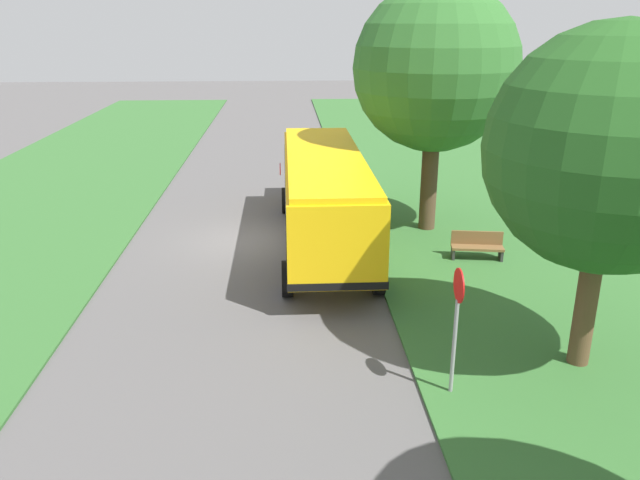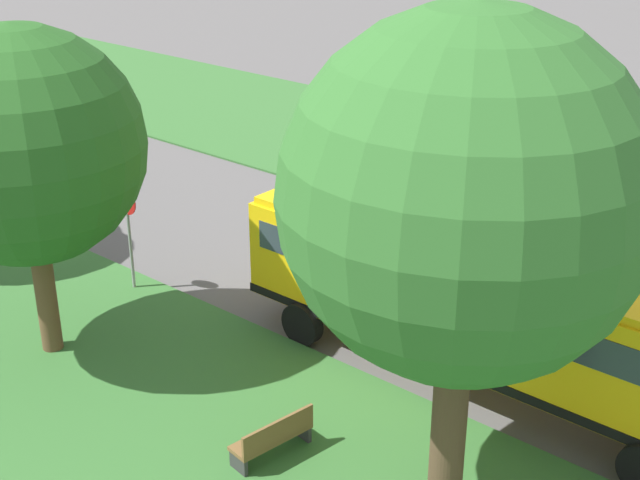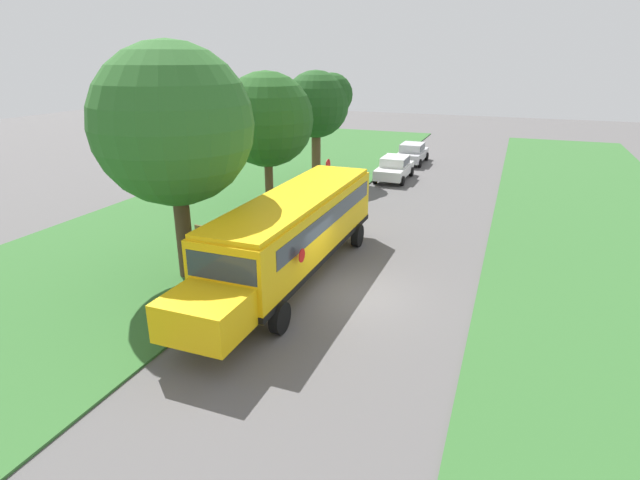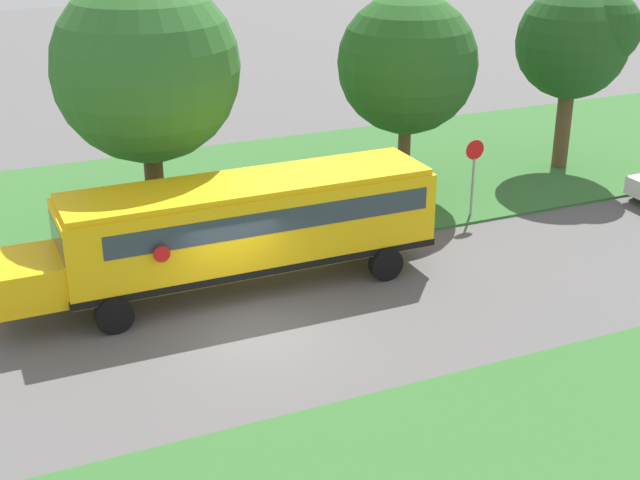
{
  "view_description": "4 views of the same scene",
  "coord_description": "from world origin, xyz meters",
  "px_view_note": "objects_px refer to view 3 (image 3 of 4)",
  "views": [
    {
      "loc": [
        -1.34,
        20.32,
        7.16
      ],
      "look_at": [
        -2.3,
        3.59,
        1.24
      ],
      "focal_mm": 35.0,
      "sensor_mm": 36.0,
      "label": 1
    },
    {
      "loc": [
        -16.94,
        -6.94,
        10.31
      ],
      "look_at": [
        -2.62,
        5.14,
        1.99
      ],
      "focal_mm": 50.0,
      "sensor_mm": 36.0,
      "label": 2
    },
    {
      "loc": [
        4.59,
        -15.16,
        7.88
      ],
      "look_at": [
        -2.17,
        2.21,
        1.01
      ],
      "focal_mm": 28.0,
      "sensor_mm": 36.0,
      "label": 3
    },
    {
      "loc": [
        19.36,
        -6.61,
        11.22
      ],
      "look_at": [
        -0.81,
        2.3,
        1.86
      ],
      "focal_mm": 50.0,
      "sensor_mm": 36.0,
      "label": 4
    }
  ],
  "objects_px": {
    "oak_tree_far_end": "(319,103)",
    "car_silver_middle": "(412,152)",
    "oak_tree_roadside_mid": "(269,120)",
    "stop_sign": "(328,178)",
    "oak_tree_beside_bus": "(173,127)",
    "park_bench": "(212,236)",
    "car_white_nearest": "(395,167)",
    "school_bus": "(294,229)"
  },
  "relations": [
    {
      "from": "oak_tree_far_end",
      "to": "car_silver_middle",
      "type": "bearing_deg",
      "value": 58.35
    },
    {
      "from": "oak_tree_roadside_mid",
      "to": "stop_sign",
      "type": "distance_m",
      "value": 4.36
    },
    {
      "from": "oak_tree_beside_bus",
      "to": "park_bench",
      "type": "relative_size",
      "value": 5.1
    },
    {
      "from": "oak_tree_far_end",
      "to": "car_white_nearest",
      "type": "bearing_deg",
      "value": 20.6
    },
    {
      "from": "oak_tree_roadside_mid",
      "to": "park_bench",
      "type": "distance_m",
      "value": 7.77
    },
    {
      "from": "car_silver_middle",
      "to": "oak_tree_roadside_mid",
      "type": "distance_m",
      "value": 16.13
    },
    {
      "from": "car_white_nearest",
      "to": "park_bench",
      "type": "distance_m",
      "value": 16.08
    },
    {
      "from": "school_bus",
      "to": "park_bench",
      "type": "bearing_deg",
      "value": 160.89
    },
    {
      "from": "oak_tree_beside_bus",
      "to": "stop_sign",
      "type": "height_order",
      "value": "oak_tree_beside_bus"
    },
    {
      "from": "park_bench",
      "to": "school_bus",
      "type": "bearing_deg",
      "value": -19.11
    },
    {
      "from": "oak_tree_beside_bus",
      "to": "oak_tree_roadside_mid",
      "type": "height_order",
      "value": "oak_tree_beside_bus"
    },
    {
      "from": "oak_tree_roadside_mid",
      "to": "oak_tree_far_end",
      "type": "distance_m",
      "value": 7.17
    },
    {
      "from": "car_silver_middle",
      "to": "car_white_nearest",
      "type": "bearing_deg",
      "value": -90.0
    },
    {
      "from": "oak_tree_beside_bus",
      "to": "park_bench",
      "type": "distance_m",
      "value": 6.13
    },
    {
      "from": "oak_tree_far_end",
      "to": "oak_tree_roadside_mid",
      "type": "bearing_deg",
      "value": -90.38
    },
    {
      "from": "car_silver_middle",
      "to": "park_bench",
      "type": "relative_size",
      "value": 2.66
    },
    {
      "from": "car_silver_middle",
      "to": "stop_sign",
      "type": "distance_m",
      "value": 14.17
    },
    {
      "from": "oak_tree_far_end",
      "to": "park_bench",
      "type": "xyz_separation_m",
      "value": [
        0.25,
        -13.63,
        -4.58
      ]
    },
    {
      "from": "oak_tree_far_end",
      "to": "stop_sign",
      "type": "height_order",
      "value": "oak_tree_far_end"
    },
    {
      "from": "car_silver_middle",
      "to": "park_bench",
      "type": "xyz_separation_m",
      "value": [
        -4.51,
        -21.36,
        -0.4
      ]
    },
    {
      "from": "oak_tree_roadside_mid",
      "to": "oak_tree_far_end",
      "type": "bearing_deg",
      "value": 89.62
    },
    {
      "from": "car_white_nearest",
      "to": "oak_tree_roadside_mid",
      "type": "height_order",
      "value": "oak_tree_roadside_mid"
    },
    {
      "from": "oak_tree_far_end",
      "to": "park_bench",
      "type": "distance_m",
      "value": 14.39
    },
    {
      "from": "car_white_nearest",
      "to": "stop_sign",
      "type": "height_order",
      "value": "stop_sign"
    },
    {
      "from": "stop_sign",
      "to": "park_bench",
      "type": "xyz_separation_m",
      "value": [
        -2.71,
        -7.33,
        -1.26
      ]
    },
    {
      "from": "car_silver_middle",
      "to": "park_bench",
      "type": "bearing_deg",
      "value": -101.93
    },
    {
      "from": "oak_tree_roadside_mid",
      "to": "oak_tree_far_end",
      "type": "xyz_separation_m",
      "value": [
        0.05,
        7.16,
        0.29
      ]
    },
    {
      "from": "school_bus",
      "to": "oak_tree_beside_bus",
      "type": "bearing_deg",
      "value": -157.49
    },
    {
      "from": "school_bus",
      "to": "car_white_nearest",
      "type": "distance_m",
      "value": 17.09
    },
    {
      "from": "car_white_nearest",
      "to": "school_bus",
      "type": "bearing_deg",
      "value": -89.32
    },
    {
      "from": "park_bench",
      "to": "oak_tree_far_end",
      "type": "bearing_deg",
      "value": 91.06
    },
    {
      "from": "car_silver_middle",
      "to": "stop_sign",
      "type": "height_order",
      "value": "stop_sign"
    },
    {
      "from": "oak_tree_far_end",
      "to": "stop_sign",
      "type": "relative_size",
      "value": 2.59
    },
    {
      "from": "oak_tree_roadside_mid",
      "to": "car_silver_middle",
      "type": "bearing_deg",
      "value": 72.09
    },
    {
      "from": "school_bus",
      "to": "car_silver_middle",
      "type": "bearing_deg",
      "value": 90.5
    },
    {
      "from": "oak_tree_far_end",
      "to": "stop_sign",
      "type": "xyz_separation_m",
      "value": [
        2.96,
        -6.3,
        -3.32
      ]
    },
    {
      "from": "car_white_nearest",
      "to": "oak_tree_roadside_mid",
      "type": "distance_m",
      "value": 10.88
    },
    {
      "from": "school_bus",
      "to": "oak_tree_beside_bus",
      "type": "relative_size",
      "value": 1.47
    },
    {
      "from": "oak_tree_roadside_mid",
      "to": "school_bus",
      "type": "bearing_deg",
      "value": -58.27
    },
    {
      "from": "car_white_nearest",
      "to": "stop_sign",
      "type": "bearing_deg",
      "value": -102.54
    },
    {
      "from": "stop_sign",
      "to": "oak_tree_far_end",
      "type": "bearing_deg",
      "value": 115.19
    },
    {
      "from": "car_white_nearest",
      "to": "park_bench",
      "type": "relative_size",
      "value": 2.66
    }
  ]
}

